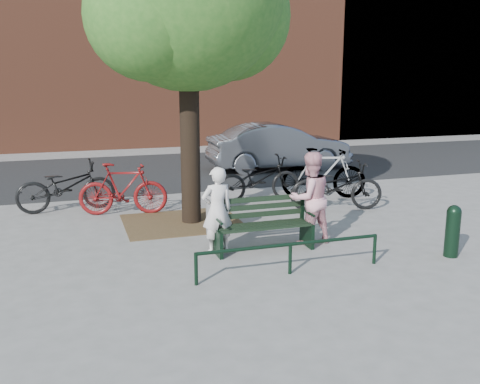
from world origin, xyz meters
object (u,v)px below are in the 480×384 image
object	(u,v)px
park_bench	(262,223)
parked_car	(279,147)
bollard	(453,229)
litter_bin	(216,212)
bicycle_c	(259,179)
person_right	(310,198)
person_left	(217,210)

from	to	relation	value
park_bench	parked_car	world-z (taller)	parked_car
park_bench	bollard	bearing A→B (deg)	-24.89
litter_bin	bicycle_c	bearing A→B (deg)	53.60
park_bench	litter_bin	distance (m)	1.26
park_bench	bicycle_c	world-z (taller)	bicycle_c
bollard	person_right	bearing A→B (deg)	144.23
bollard	bicycle_c	xyz separation A→B (m)	(-1.76, 4.84, 0.07)
litter_bin	parked_car	xyz separation A→B (m)	(3.86, 6.38, 0.31)
person_left	person_right	size ratio (longest dim) A/B	0.89
person_right	litter_bin	distance (m)	1.87
bicycle_c	parked_car	xyz separation A→B (m)	(2.14, 4.04, 0.19)
bollard	parked_car	size ratio (longest dim) A/B	0.20
person_left	park_bench	bearing A→B (deg)	169.77
person_left	bicycle_c	size ratio (longest dim) A/B	0.71
bicycle_c	person_left	bearing A→B (deg)	149.99
bollard	parked_car	distance (m)	8.89
person_right	parked_car	size ratio (longest dim) A/B	0.37
bollard	parked_car	world-z (taller)	parked_car
park_bench	bollard	world-z (taller)	park_bench
bollard	bicycle_c	world-z (taller)	bicycle_c
bollard	litter_bin	world-z (taller)	bollard
person_left	parked_car	bearing A→B (deg)	-124.20
litter_bin	bicycle_c	world-z (taller)	bicycle_c
person_left	bollard	size ratio (longest dim) A/B	1.68
litter_bin	parked_car	distance (m)	7.46
bicycle_c	litter_bin	bearing A→B (deg)	143.92
bicycle_c	parked_car	world-z (taller)	parked_car
person_left	bollard	xyz separation A→B (m)	(3.75, -1.44, -0.28)
parked_car	park_bench	bearing A→B (deg)	157.35
park_bench	litter_bin	size ratio (longest dim) A/B	2.01
litter_bin	person_left	bearing A→B (deg)	-104.08
park_bench	bicycle_c	distance (m)	3.67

